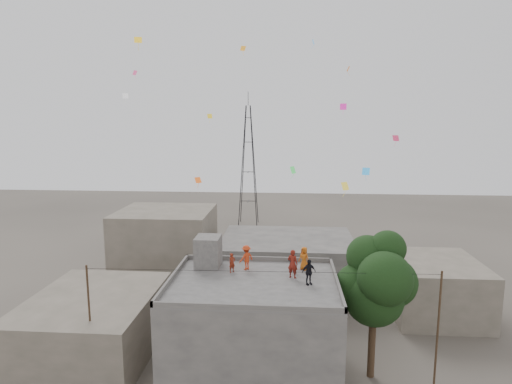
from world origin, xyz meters
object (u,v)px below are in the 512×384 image
tree (377,281)px  person_red_adult (293,264)px  person_dark_adult (309,272)px  transmission_tower (248,165)px  stair_head_box (208,251)px

tree → person_red_adult: size_ratio=5.13×
tree → person_red_adult: tree is taller
tree → person_dark_adult: size_ratio=6.01×
transmission_tower → person_red_adult: transmission_tower is taller
tree → person_red_adult: 5.12m
transmission_tower → person_dark_adult: bearing=-79.8°
person_red_adult → stair_head_box: bearing=5.0°
stair_head_box → tree: size_ratio=0.22×
tree → transmission_tower: bearing=106.1°
tree → person_dark_adult: bearing=-169.3°
stair_head_box → person_dark_adult: bearing=-23.4°
person_dark_adult → person_red_adult: bearing=107.2°
transmission_tower → person_dark_adult: (7.25, -40.18, -2.21)m
transmission_tower → person_red_adult: (6.33, -39.15, -2.08)m
stair_head_box → tree: 10.80m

